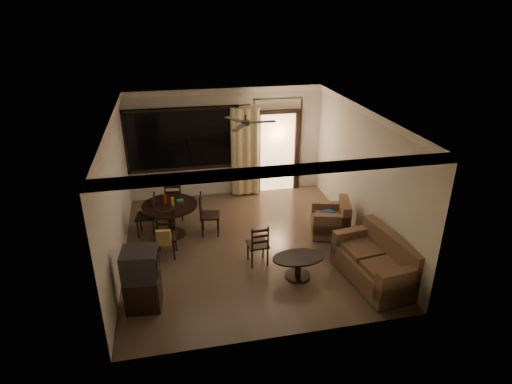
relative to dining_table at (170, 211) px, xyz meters
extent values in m
plane|color=#7F6651|center=(1.53, -0.78, -0.58)|extent=(5.50, 5.50, 0.00)
plane|color=beige|center=(1.53, 1.97, 0.82)|extent=(5.00, 0.00, 5.00)
plane|color=beige|center=(1.53, -3.53, 0.82)|extent=(5.00, 0.00, 5.00)
plane|color=beige|center=(-0.97, -0.78, 0.82)|extent=(0.00, 5.50, 5.50)
plane|color=beige|center=(4.03, -0.78, 0.82)|extent=(0.00, 5.50, 5.50)
plane|color=white|center=(1.53, -0.78, 2.22)|extent=(5.50, 5.50, 0.00)
cube|color=black|center=(0.43, 1.94, 0.99)|extent=(2.70, 0.04, 1.45)
cylinder|color=black|center=(0.53, 1.85, 1.80)|extent=(3.20, 0.03, 0.03)
cube|color=#FFC684|center=(2.88, 1.92, 0.47)|extent=(0.91, 0.03, 2.08)
cube|color=white|center=(4.01, 0.27, 0.72)|extent=(0.02, 0.18, 0.12)
cylinder|color=black|center=(1.53, -0.78, 2.16)|extent=(0.03, 0.03, 0.12)
cylinder|color=black|center=(1.53, -0.78, 2.07)|extent=(0.16, 0.16, 0.08)
cylinder|color=black|center=(0.00, 0.00, 0.14)|extent=(1.18, 1.18, 0.04)
cylinder|color=black|center=(0.00, 0.00, -0.22)|extent=(0.12, 0.12, 0.69)
cylinder|color=black|center=(0.00, 0.00, -0.57)|extent=(0.59, 0.59, 0.03)
cylinder|color=maroon|center=(-0.09, 0.06, 0.27)|extent=(0.06, 0.06, 0.22)
cylinder|color=#B6B813|center=(0.07, -0.06, 0.25)|extent=(0.06, 0.06, 0.18)
cube|color=#22743F|center=(0.23, 0.08, 0.18)|extent=(0.14, 0.10, 0.05)
cube|color=black|center=(-0.52, 0.12, -0.13)|extent=(0.48, 0.48, 0.04)
cube|color=black|center=(0.84, -0.12, -0.13)|extent=(0.48, 0.48, 0.04)
cube|color=black|center=(-0.12, -0.84, -0.13)|extent=(0.48, 0.48, 0.04)
cube|color=tan|center=(-0.16, -1.07, -0.03)|extent=(0.29, 0.12, 0.32)
cube|color=black|center=(0.11, 0.79, -0.13)|extent=(0.48, 0.48, 0.04)
cube|color=black|center=(-0.52, -2.36, -0.30)|extent=(0.61, 0.56, 0.57)
cube|color=black|center=(-0.52, -2.36, 0.25)|extent=(0.61, 0.56, 0.51)
cube|color=black|center=(-0.24, -2.38, 0.25)|extent=(0.06, 0.41, 0.35)
cube|color=#4E3224|center=(3.58, -2.47, -0.36)|extent=(1.09, 1.75, 0.41)
cube|color=#4E3224|center=(3.91, -2.42, -0.02)|extent=(0.42, 1.66, 0.67)
cube|color=#4E3224|center=(3.68, -3.19, -0.15)|extent=(0.89, 0.30, 0.52)
cube|color=#4E3224|center=(3.48, -1.74, -0.15)|extent=(0.89, 0.30, 0.52)
cube|color=#4E3224|center=(3.53, -2.47, -0.12)|extent=(0.81, 1.51, 0.12)
cube|color=#4E3224|center=(3.42, -0.67, -0.38)|extent=(0.96, 0.96, 0.37)
cube|color=#4E3224|center=(3.70, -0.75, -0.08)|extent=(0.39, 0.80, 0.60)
cube|color=#4E3224|center=(3.33, -0.96, -0.20)|extent=(0.80, 0.37, 0.46)
cube|color=#4E3224|center=(3.50, -0.37, -0.20)|extent=(0.80, 0.37, 0.46)
cube|color=#4E3224|center=(3.37, -0.65, -0.17)|extent=(0.69, 0.72, 0.11)
ellipsoid|color=navy|center=(3.37, -0.65, -0.07)|extent=(0.33, 0.28, 0.10)
ellipsoid|color=black|center=(2.26, -2.07, -0.17)|extent=(0.98, 0.59, 0.03)
cylinder|color=black|center=(2.26, -2.07, -0.38)|extent=(0.11, 0.11, 0.39)
cylinder|color=black|center=(2.26, -2.07, -0.57)|extent=(0.48, 0.48, 0.03)
cube|color=black|center=(1.62, -1.46, -0.17)|extent=(0.41, 0.41, 0.04)
camera|label=1|loc=(0.12, -8.44, 4.15)|focal=30.00mm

